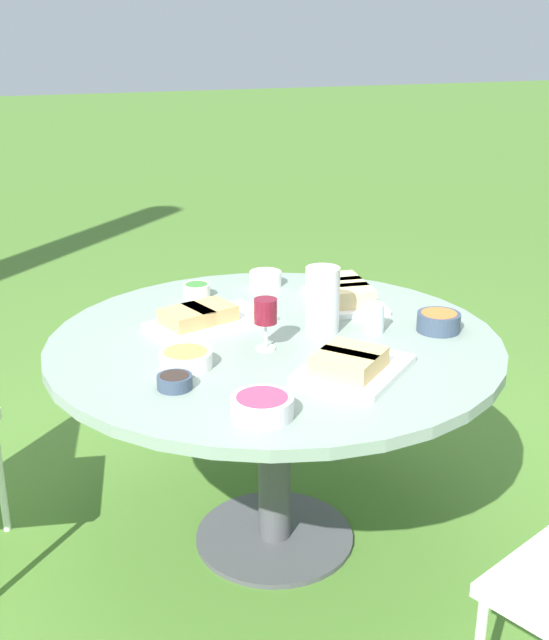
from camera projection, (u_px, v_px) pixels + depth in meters
ground_plane at (274, 538)px, 2.79m from camera, size 40.00×40.00×0.00m
dining_table at (274, 367)px, 2.56m from camera, size 1.43×1.43×0.75m
water_pitcher at (322, 300)px, 2.55m from camera, size 0.12×0.11×0.21m
wine_glass at (266, 313)px, 2.40m from camera, size 0.07×0.07×0.16m
platter_bread_main at (204, 318)px, 2.62m from camera, size 0.31×0.44×0.07m
platter_charcuterie at (352, 364)px, 2.25m from camera, size 0.40×0.41×0.07m
platter_sandwich_side at (344, 293)px, 2.83m from camera, size 0.36×0.27×0.08m
bowl_fries at (186, 358)px, 2.31m from camera, size 0.15×0.15×0.05m
bowl_salad at (197, 290)px, 2.90m from camera, size 0.10×0.10×0.05m
bowl_olives at (175, 381)px, 2.17m from camera, size 0.10×0.10×0.04m
bowl_dip_red at (262, 406)px, 2.01m from camera, size 0.16×0.16×0.06m
bowl_dip_cream at (265, 278)px, 3.03m from camera, size 0.12×0.12×0.06m
bowl_roasted_veg at (439, 321)px, 2.58m from camera, size 0.14×0.14×0.06m
cup_water_near at (374, 318)px, 2.57m from camera, size 0.06×0.06×0.10m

